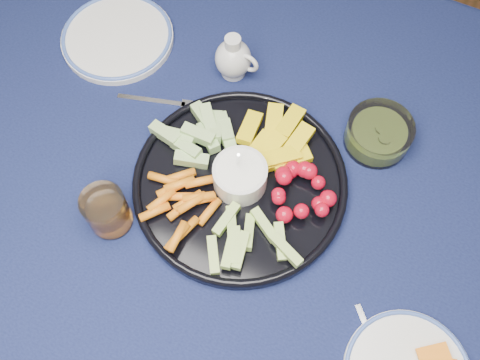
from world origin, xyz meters
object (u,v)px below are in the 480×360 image
at_px(crudite_platter, 239,180).
at_px(creamer_pitcher, 234,59).
at_px(side_plate_extra, 117,37).
at_px(juice_tumbler, 108,212).
at_px(dining_table, 222,166).
at_px(pickle_bowl, 378,134).

distance_m(crudite_platter, creamer_pitcher, 0.25).
bearing_deg(creamer_pitcher, side_plate_extra, -172.46).
relative_size(juice_tumbler, side_plate_extra, 0.38).
height_order(dining_table, juice_tumbler, juice_tumbler).
xyz_separation_m(crudite_platter, juice_tumbler, (-0.17, -0.16, 0.02)).
bearing_deg(pickle_bowl, creamer_pitcher, 175.14).
relative_size(dining_table, crudite_platter, 4.42).
distance_m(dining_table, creamer_pitcher, 0.21).
distance_m(pickle_bowl, juice_tumbler, 0.50).
bearing_deg(creamer_pitcher, pickle_bowl, -4.86).
xyz_separation_m(pickle_bowl, side_plate_extra, (-0.55, -0.01, -0.02)).
bearing_deg(crudite_platter, side_plate_extra, 153.14).
height_order(dining_table, crudite_platter, crudite_platter).
xyz_separation_m(dining_table, side_plate_extra, (-0.30, 0.12, 0.10)).
bearing_deg(dining_table, pickle_bowl, 27.37).
height_order(dining_table, side_plate_extra, side_plate_extra).
distance_m(dining_table, side_plate_extra, 0.34).
xyz_separation_m(creamer_pitcher, side_plate_extra, (-0.25, -0.03, -0.03)).
height_order(creamer_pitcher, pickle_bowl, creamer_pitcher).
height_order(juice_tumbler, side_plate_extra, juice_tumbler).
relative_size(creamer_pitcher, juice_tumbler, 1.14).
relative_size(dining_table, juice_tumbler, 19.32).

